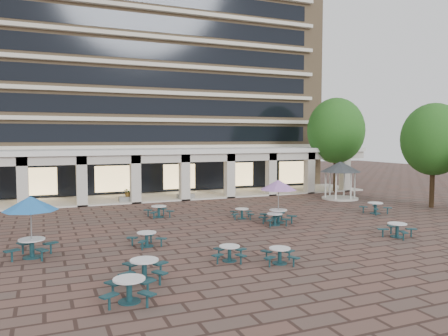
{
  "coord_description": "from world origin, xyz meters",
  "views": [
    {
      "loc": [
        -9.06,
        -23.42,
        5.4
      ],
      "look_at": [
        1.9,
        3.0,
        3.4
      ],
      "focal_mm": 35.0,
      "sensor_mm": 36.0,
      "label": 1
    }
  ],
  "objects_px": {
    "picnic_table_2": "(280,254)",
    "picnic_table_1": "(230,252)",
    "planter_right": "(186,194)",
    "gazebo": "(340,171)",
    "picnic_table_0": "(129,288)",
    "planter_left": "(128,196)"
  },
  "relations": [
    {
      "from": "picnic_table_2",
      "to": "planter_right",
      "type": "bearing_deg",
      "value": 104.7
    },
    {
      "from": "picnic_table_2",
      "to": "planter_left",
      "type": "xyz_separation_m",
      "value": [
        -2.85,
        20.25,
        0.14
      ]
    },
    {
      "from": "gazebo",
      "to": "planter_left",
      "type": "height_order",
      "value": "gazebo"
    },
    {
      "from": "picnic_table_1",
      "to": "planter_right",
      "type": "relative_size",
      "value": 1.25
    },
    {
      "from": "picnic_table_0",
      "to": "planter_left",
      "type": "distance_m",
      "value": 22.54
    },
    {
      "from": "planter_left",
      "to": "planter_right",
      "type": "relative_size",
      "value": 1.0
    },
    {
      "from": "picnic_table_2",
      "to": "picnic_table_0",
      "type": "bearing_deg",
      "value": -143.12
    },
    {
      "from": "picnic_table_2",
      "to": "planter_right",
      "type": "xyz_separation_m",
      "value": [
        2.17,
        20.25,
        0.07
      ]
    },
    {
      "from": "picnic_table_0",
      "to": "planter_left",
      "type": "relative_size",
      "value": 1.37
    },
    {
      "from": "picnic_table_0",
      "to": "gazebo",
      "type": "height_order",
      "value": "gazebo"
    },
    {
      "from": "picnic_table_1",
      "to": "picnic_table_2",
      "type": "height_order",
      "value": "picnic_table_2"
    },
    {
      "from": "planter_right",
      "to": "picnic_table_0",
      "type": "bearing_deg",
      "value": -111.94
    },
    {
      "from": "picnic_table_2",
      "to": "gazebo",
      "type": "xyz_separation_m",
      "value": [
        14.75,
        15.19,
        2.06
      ]
    },
    {
      "from": "picnic_table_0",
      "to": "gazebo",
      "type": "distance_m",
      "value": 27.58
    },
    {
      "from": "picnic_table_1",
      "to": "planter_right",
      "type": "bearing_deg",
      "value": 103.11
    },
    {
      "from": "picnic_table_0",
      "to": "planter_left",
      "type": "height_order",
      "value": "planter_left"
    },
    {
      "from": "picnic_table_2",
      "to": "picnic_table_1",
      "type": "bearing_deg",
      "value": 168.18
    },
    {
      "from": "gazebo",
      "to": "picnic_table_0",
      "type": "bearing_deg",
      "value": -141.48
    },
    {
      "from": "picnic_table_0",
      "to": "picnic_table_2",
      "type": "relative_size",
      "value": 1.1
    },
    {
      "from": "picnic_table_1",
      "to": "planter_left",
      "type": "height_order",
      "value": "planter_left"
    },
    {
      "from": "gazebo",
      "to": "planter_left",
      "type": "distance_m",
      "value": 18.41
    },
    {
      "from": "picnic_table_1",
      "to": "gazebo",
      "type": "relative_size",
      "value": 0.53
    }
  ]
}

